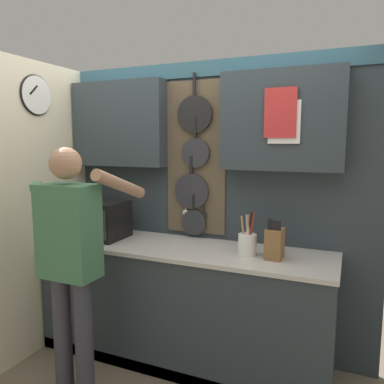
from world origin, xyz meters
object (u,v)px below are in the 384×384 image
Objects in this scene: microwave at (96,219)px; person at (71,251)px; knife_block at (275,243)px; utensil_crock at (247,243)px.

person is (0.26, -0.61, -0.07)m from microwave.
microwave reaches higher than knife_block.
knife_block is 0.19m from utensil_crock.
microwave is 1.54× the size of utensil_crock.
person is at bearing -153.08° from knife_block.
microwave is at bearing -179.96° from utensil_crock.
utensil_crock is at bearing 31.04° from person.
person is (-1.21, -0.61, -0.03)m from knife_block.
knife_block is 0.89× the size of utensil_crock.
utensil_crock is at bearing 0.04° from microwave.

